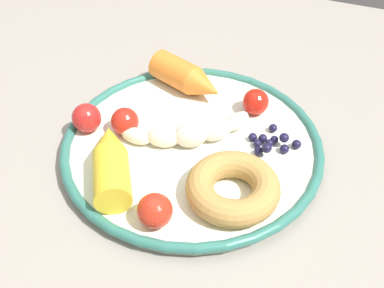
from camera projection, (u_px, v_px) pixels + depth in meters
The scene contains 11 objects.
dining_table at pixel (209, 217), 0.64m from camera, with size 1.12×0.95×0.77m.
plate at pixel (192, 146), 0.60m from camera, with size 0.31×0.31×0.02m.
banana at pixel (190, 132), 0.59m from camera, with size 0.14×0.10×0.03m.
carrot_orange at pixel (188, 78), 0.66m from camera, with size 0.11×0.07×0.04m.
carrot_yellow at pixel (111, 162), 0.54m from camera, with size 0.09×0.12×0.04m.
donut at pixel (233, 188), 0.52m from camera, with size 0.10×0.10×0.03m, color #B98A46.
blueberry_pile at pixel (272, 142), 0.59m from camera, with size 0.06×0.06×0.02m.
tomato_near at pixel (256, 102), 0.63m from camera, with size 0.03×0.03×0.03m, color red.
tomato_mid at pixel (155, 211), 0.50m from camera, with size 0.04×0.04×0.04m, color red.
tomato_far at pixel (125, 121), 0.60m from camera, with size 0.03×0.03×0.03m, color red.
tomato_extra at pixel (89, 116), 0.60m from camera, with size 0.04×0.04×0.04m, color red.
Camera 1 is at (-0.12, 0.39, 1.19)m, focal length 46.53 mm.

